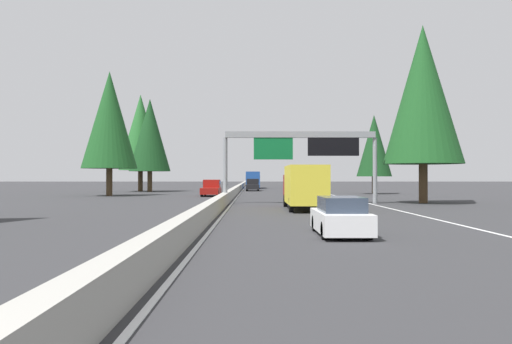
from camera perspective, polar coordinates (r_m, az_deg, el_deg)
ground_plane at (r=61.25m, az=-2.16°, el=-2.59°), size 320.00×320.00×0.00m
median_barrier at (r=81.23m, az=-1.90°, el=-1.75°), size 180.00×0.56×0.90m
shoulder_stripe_right at (r=71.83m, az=7.34°, el=-2.27°), size 160.00×0.16×0.01m
shoulder_stripe_median at (r=71.23m, az=-1.69°, el=-2.29°), size 160.00×0.16×0.01m
sign_gantry_overhead at (r=42.20m, az=5.19°, el=2.87°), size 0.50×12.68×5.93m
sedan_near_center at (r=19.80m, az=9.40°, el=-5.00°), size 4.40×1.80×1.47m
box_truck_far_center at (r=34.70m, az=5.37°, el=-1.53°), size 8.50×2.40×2.95m
pickup_far_left at (r=79.52m, az=-0.37°, el=-1.44°), size 5.60×2.00×1.86m
bus_mid_center at (r=96.11m, az=-0.35°, el=-0.80°), size 11.50×2.55×3.10m
oncoming_near at (r=58.60m, az=-5.00°, el=-1.78°), size 5.60×2.00×1.86m
conifer_right_near at (r=45.48m, az=18.11°, el=8.20°), size 6.58×6.58×14.95m
conifer_right_mid at (r=67.31m, az=13.03°, el=2.87°), size 4.47×4.47×10.15m
conifer_left_near at (r=61.55m, az=-16.02°, el=5.60°), size 6.33×6.33×14.39m
conifer_left_mid at (r=76.26m, az=-11.74°, el=4.05°), size 5.98×5.98×13.59m
conifer_left_far at (r=78.47m, az=-12.75°, el=4.33°), size 6.38×6.38×14.50m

